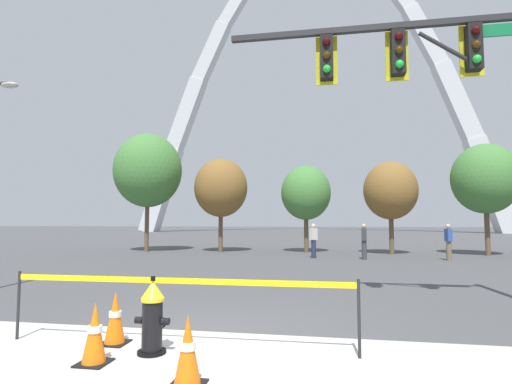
{
  "coord_description": "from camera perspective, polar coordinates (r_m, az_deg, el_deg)",
  "views": [
    {
      "loc": [
        1.73,
        -5.64,
        1.7
      ],
      "look_at": [
        -0.15,
        5.0,
        2.5
      ],
      "focal_mm": 27.93,
      "sensor_mm": 36.0,
      "label": 1
    }
  ],
  "objects": [
    {
      "name": "tree_far_left",
      "position": [
        23.7,
        -15.22,
        2.98
      ],
      "size": [
        3.85,
        3.85,
        6.74
      ],
      "color": "brown",
      "rests_on": "ground"
    },
    {
      "name": "caution_tape_barrier",
      "position": [
        5.66,
        -11.35,
        -14.72
      ],
      "size": [
        4.84,
        0.08,
        0.98
      ],
      "color": "#232326",
      "rests_on": "ground"
    },
    {
      "name": "traffic_cone_curb_edge",
      "position": [
        5.41,
        -22.11,
        -18.3
      ],
      "size": [
        0.36,
        0.36,
        0.73
      ],
      "color": "black",
      "rests_on": "ground"
    },
    {
      "name": "traffic_cone_mid_sidewalk",
      "position": [
        6.13,
        -19.53,
        -16.66
      ],
      "size": [
        0.36,
        0.36,
        0.73
      ],
      "color": "black",
      "rests_on": "ground"
    },
    {
      "name": "tree_left_mid",
      "position": [
        22.52,
        -5.05,
        0.59
      ],
      "size": [
        2.99,
        2.99,
        5.24
      ],
      "color": "brown",
      "rests_on": "ground"
    },
    {
      "name": "tree_center_right",
      "position": [
        21.98,
        18.7,
        0.18
      ],
      "size": [
        2.76,
        2.76,
        4.84
      ],
      "color": "brown",
      "rests_on": "ground"
    },
    {
      "name": "ground_plane",
      "position": [
        6.14,
        -7.22,
        -20.28
      ],
      "size": [
        240.0,
        240.0,
        0.0
      ],
      "primitive_type": "plane",
      "color": "#474749"
    },
    {
      "name": "monument_arch",
      "position": [
        64.84,
        8.25,
        13.57
      ],
      "size": [
        56.84,
        2.61,
        48.77
      ],
      "color": "silver",
      "rests_on": "ground"
    },
    {
      "name": "pedestrian_standing_center",
      "position": [
        18.59,
        15.22,
        -6.8
      ],
      "size": [
        0.25,
        0.37,
        1.59
      ],
      "color": "#38383D",
      "rests_on": "ground"
    },
    {
      "name": "traffic_signal_gantry",
      "position": [
        8.83,
        26.74,
        13.13
      ],
      "size": [
        6.42,
        0.44,
        6.0
      ],
      "color": "#232326",
      "rests_on": "ground"
    },
    {
      "name": "traffic_cone_by_hydrant",
      "position": [
        4.49,
        -9.76,
        -21.58
      ],
      "size": [
        0.36,
        0.36,
        0.73
      ],
      "color": "black",
      "rests_on": "ground"
    },
    {
      "name": "tree_right_mid",
      "position": [
        23.12,
        29.97,
        1.65
      ],
      "size": [
        3.21,
        3.21,
        5.62
      ],
      "color": "brown",
      "rests_on": "ground"
    },
    {
      "name": "pedestrian_walking_left",
      "position": [
        19.32,
        25.87,
        -6.43
      ],
      "size": [
        0.26,
        0.37,
        1.59
      ],
      "color": "brown",
      "rests_on": "ground"
    },
    {
      "name": "pedestrian_walking_right",
      "position": [
        18.85,
        8.25,
        -6.87
      ],
      "size": [
        0.38,
        0.38,
        1.59
      ],
      "color": "#232847",
      "rests_on": "ground"
    },
    {
      "name": "tree_center_left",
      "position": [
        22.24,
        7.15,
        -0.13
      ],
      "size": [
        2.74,
        2.74,
        4.79
      ],
      "color": "brown",
      "rests_on": "ground"
    },
    {
      "name": "fire_hydrant",
      "position": [
        5.55,
        -14.59,
        -16.95
      ],
      "size": [
        0.46,
        0.48,
        0.99
      ],
      "color": "black",
      "rests_on": "ground"
    }
  ]
}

